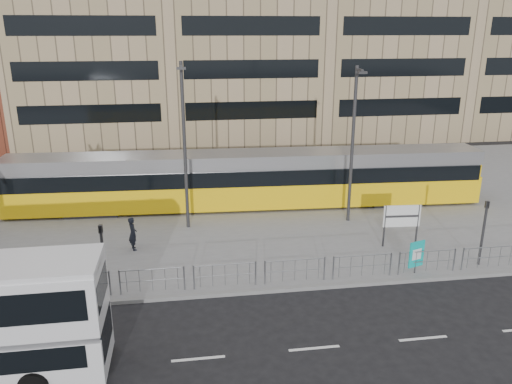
{
  "coord_description": "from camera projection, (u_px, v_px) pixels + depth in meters",
  "views": [
    {
      "loc": [
        -2.13,
        -18.29,
        10.53
      ],
      "look_at": [
        1.42,
        6.0,
        2.5
      ],
      "focal_mm": 35.0,
      "sensor_mm": 36.0,
      "label": 1
    }
  ],
  "objects": [
    {
      "name": "ground",
      "position": [
        243.0,
        295.0,
        20.76
      ],
      "size": [
        120.0,
        120.0,
        0.0
      ],
      "primitive_type": "plane",
      "color": "black",
      "rests_on": "ground"
    },
    {
      "name": "plaza",
      "position": [
        221.0,
        200.0,
        32.02
      ],
      "size": [
        64.0,
        24.0,
        0.15
      ],
      "primitive_type": "cube",
      "color": "gray",
      "rests_on": "ground"
    },
    {
      "name": "kerb",
      "position": [
        243.0,
        293.0,
        20.79
      ],
      "size": [
        64.0,
        0.25,
        0.17
      ],
      "primitive_type": "cube",
      "color": "gray",
      "rests_on": "ground"
    },
    {
      "name": "building_row",
      "position": [
        216.0,
        4.0,
        49.19
      ],
      "size": [
        70.4,
        18.4,
        31.2
      ],
      "color": "brown",
      "rests_on": "ground"
    },
    {
      "name": "pedestrian_barrier",
      "position": [
        288.0,
        265.0,
        21.2
      ],
      "size": [
        32.07,
        0.07,
        1.1
      ],
      "color": "gray",
      "rests_on": "plaza"
    },
    {
      "name": "road_markings",
      "position": [
        286.0,
        351.0,
        17.14
      ],
      "size": [
        62.0,
        0.12,
        0.01
      ],
      "primitive_type": "cube",
      "color": "white",
      "rests_on": "ground"
    },
    {
      "name": "tram",
      "position": [
        247.0,
        179.0,
        30.28
      ],
      "size": [
        28.62,
        3.94,
        3.36
      ],
      "rotation": [
        0.0,
        0.0,
        -0.04
      ],
      "color": "yellow",
      "rests_on": "plaza"
    },
    {
      "name": "station_sign",
      "position": [
        402.0,
        218.0,
        24.67
      ],
      "size": [
        1.87,
        0.2,
        2.14
      ],
      "rotation": [
        0.0,
        0.0,
        -0.06
      ],
      "color": "#2D2D30",
      "rests_on": "plaza"
    },
    {
      "name": "ad_panel",
      "position": [
        417.0,
        255.0,
        22.04
      ],
      "size": [
        0.79,
        0.31,
        1.52
      ],
      "rotation": [
        0.0,
        0.0,
        0.32
      ],
      "color": "#2D2D30",
      "rests_on": "plaza"
    },
    {
      "name": "pedestrian",
      "position": [
        133.0,
        234.0,
        24.42
      ],
      "size": [
        0.58,
        0.71,
        1.69
      ],
      "primitive_type": "imported",
      "rotation": [
        0.0,
        0.0,
        1.91
      ],
      "color": "black",
      "rests_on": "plaza"
    },
    {
      "name": "traffic_light_west",
      "position": [
        103.0,
        251.0,
        19.81
      ],
      "size": [
        0.18,
        0.21,
        3.1
      ],
      "rotation": [
        0.0,
        0.0,
        -0.09
      ],
      "color": "#2D2D30",
      "rests_on": "plaza"
    },
    {
      "name": "traffic_light_east",
      "position": [
        484.0,
        225.0,
        22.5
      ],
      "size": [
        0.19,
        0.22,
        3.1
      ],
      "rotation": [
        0.0,
        0.0,
        -0.13
      ],
      "color": "#2D2D30",
      "rests_on": "plaza"
    },
    {
      "name": "lamp_post_west",
      "position": [
        184.0,
        141.0,
        25.96
      ],
      "size": [
        0.45,
        1.04,
        8.88
      ],
      "color": "#2D2D30",
      "rests_on": "plaza"
    },
    {
      "name": "lamp_post_east",
      "position": [
        353.0,
        140.0,
        26.94
      ],
      "size": [
        0.45,
        1.04,
        8.59
      ],
      "color": "#2D2D30",
      "rests_on": "plaza"
    }
  ]
}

